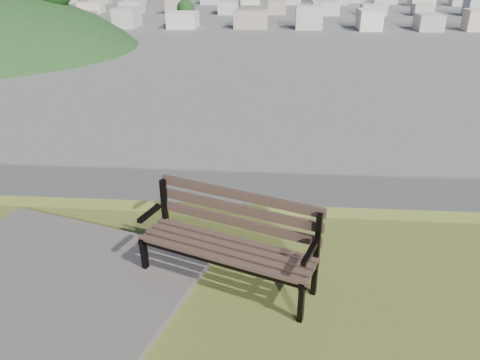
{
  "coord_description": "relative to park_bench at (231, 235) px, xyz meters",
  "views": [
    {
      "loc": [
        1.0,
        -1.62,
        28.28
      ],
      "look_at": [
        0.55,
        4.48,
        25.3
      ],
      "focal_mm": 35.0,
      "sensor_mm": 36.0,
      "label": 1
    }
  ],
  "objects": [
    {
      "name": "park_bench",
      "position": [
        0.0,
        0.0,
        0.0
      ],
      "size": [
        2.0,
        1.24,
        1.0
      ],
      "rotation": [
        0.0,
        0.0,
        -0.36
      ],
      "color": "#49332A",
      "rests_on": "hilltop_mesa"
    }
  ]
}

